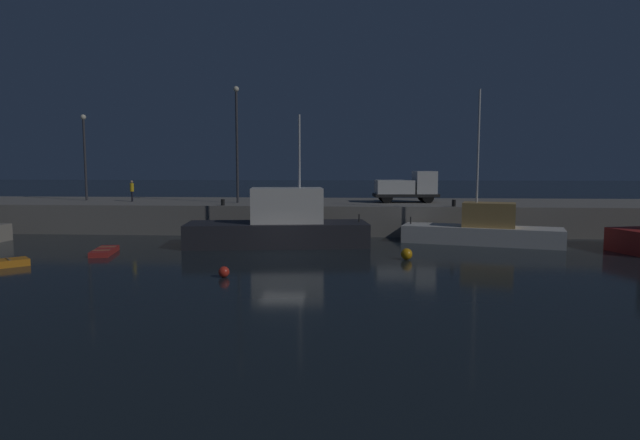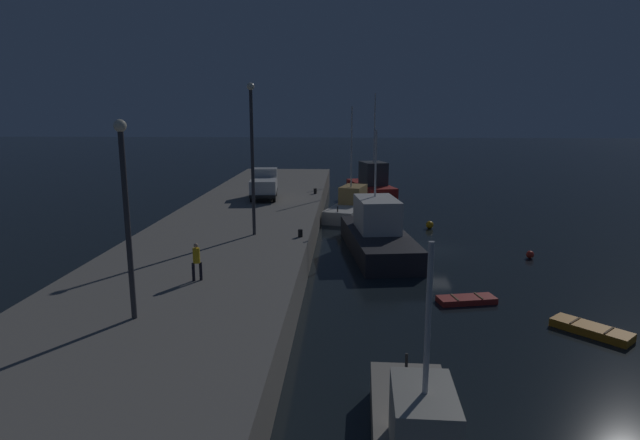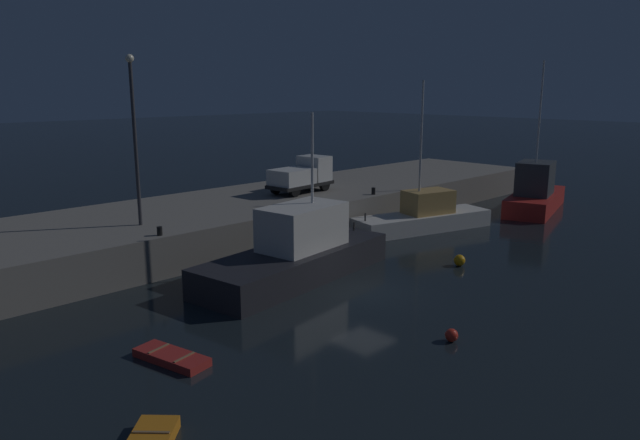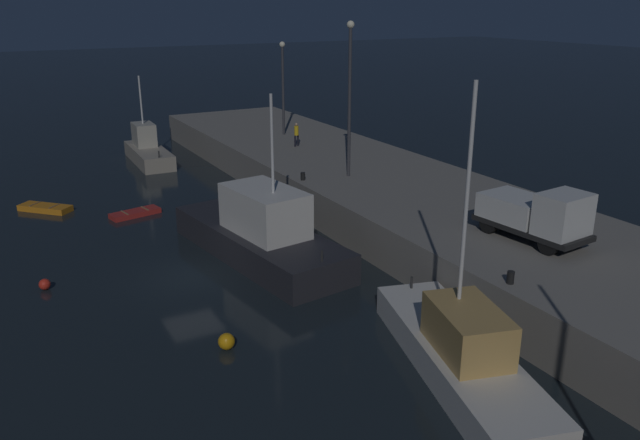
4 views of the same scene
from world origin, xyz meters
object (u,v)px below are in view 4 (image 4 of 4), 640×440
at_px(fishing_boat_white, 148,150).
at_px(dockworker, 296,133).
at_px(mooring_buoy_mid, 226,341).
at_px(bollard_west, 511,277).
at_px(fishing_boat_blue, 261,233).
at_px(bollard_central, 303,176).
at_px(utility_truck, 536,214).
at_px(fishing_boat_orange, 461,351).
at_px(lamp_post_west, 283,81).
at_px(dinghy_orange_near, 45,208).
at_px(lamp_post_east, 350,89).
at_px(mooring_buoy_near, 45,284).
at_px(rowboat_white_mid, 135,213).

height_order(fishing_boat_white, dockworker, fishing_boat_white).
bearing_deg(mooring_buoy_mid, bollard_west, 66.79).
relative_size(fishing_boat_blue, bollard_central, 26.17).
relative_size(dockworker, bollard_west, 3.51).
xyz_separation_m(fishing_boat_blue, utility_truck, (9.00, 9.31, 2.14)).
bearing_deg(fishing_boat_orange, lamp_post_west, 165.11).
distance_m(fishing_boat_orange, dinghy_orange_near, 28.56).
height_order(lamp_post_west, bollard_central, lamp_post_west).
bearing_deg(mooring_buoy_mid, fishing_boat_blue, 147.96).
relative_size(fishing_boat_orange, dockworker, 6.09).
bearing_deg(fishing_boat_white, fishing_boat_blue, -0.56).
bearing_deg(dockworker, dinghy_orange_near, -89.63).
relative_size(utility_truck, bollard_west, 10.70).
relative_size(fishing_boat_orange, utility_truck, 2.00).
relative_size(fishing_boat_blue, utility_truck, 2.28).
xyz_separation_m(fishing_boat_white, mooring_buoy_mid, (30.72, -5.02, -0.64)).
xyz_separation_m(mooring_buoy_mid, lamp_post_east, (-12.16, 12.63, 7.12)).
xyz_separation_m(fishing_boat_blue, mooring_buoy_near, (-1.17, -10.11, -1.04)).
distance_m(mooring_buoy_mid, lamp_post_east, 18.92).
bearing_deg(lamp_post_west, utility_truck, -1.33).
distance_m(rowboat_white_mid, dockworker, 13.73).
bearing_deg(fishing_boat_blue, dinghy_orange_near, -147.04).
bearing_deg(bollard_central, mooring_buoy_mid, -37.65).
distance_m(lamp_post_west, bollard_west, 30.50).
relative_size(dinghy_orange_near, dockworker, 1.83).
height_order(dinghy_orange_near, rowboat_white_mid, dinghy_orange_near).
distance_m(mooring_buoy_mid, bollard_west, 10.93).
xyz_separation_m(mooring_buoy_near, bollard_west, (13.06, 15.16, 2.20)).
xyz_separation_m(dinghy_orange_near, mooring_buoy_near, (12.23, -1.42, 0.07)).
xyz_separation_m(fishing_boat_blue, bollard_west, (11.89, 5.06, 1.16)).
height_order(rowboat_white_mid, bollard_central, bollard_central).
distance_m(lamp_post_east, utility_truck, 14.15).
bearing_deg(mooring_buoy_near, bollard_central, 104.17).
relative_size(fishing_boat_white, rowboat_white_mid, 2.48).
xyz_separation_m(rowboat_white_mid, lamp_post_west, (-8.16, 13.96, 6.30)).
bearing_deg(bollard_central, dinghy_orange_near, -121.71).
bearing_deg(lamp_post_west, fishing_boat_white, -117.73).
xyz_separation_m(rowboat_white_mid, lamp_post_east, (5.29, 11.86, 7.28)).
relative_size(fishing_boat_blue, dinghy_orange_near, 3.80).
xyz_separation_m(dockworker, bollard_central, (8.54, -3.89, -0.75)).
bearing_deg(lamp_post_east, lamp_post_west, 171.13).
distance_m(fishing_boat_white, fishing_boat_orange, 36.30).
height_order(fishing_boat_orange, bollard_central, fishing_boat_orange).
distance_m(fishing_boat_orange, mooring_buoy_mid, 8.53).
distance_m(mooring_buoy_near, bollard_central, 15.68).
bearing_deg(utility_truck, dockworker, -178.81).
bearing_deg(rowboat_white_mid, utility_truck, 35.37).
distance_m(fishing_boat_blue, fishing_boat_orange, 13.33).
height_order(rowboat_white_mid, dockworker, dockworker).
xyz_separation_m(fishing_boat_white, lamp_post_east, (18.56, 7.61, 6.48)).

